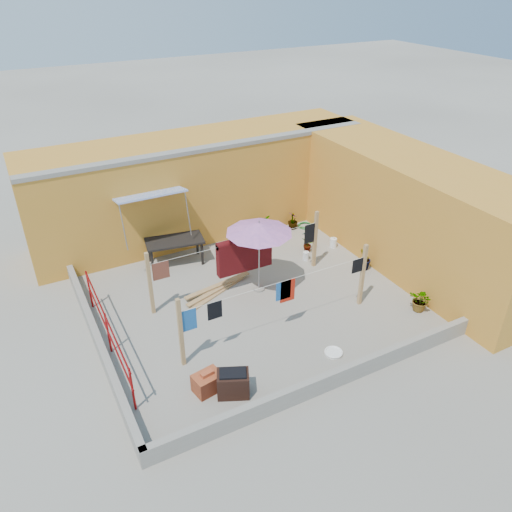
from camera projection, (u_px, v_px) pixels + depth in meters
name	position (u px, v px, depth m)	size (l,w,h in m)	color
ground	(252.00, 302.00, 13.45)	(80.00, 80.00, 0.00)	#9E998E
wall_back	(200.00, 184.00, 16.41)	(11.00, 3.27, 3.21)	#C47F2B
wall_right	(408.00, 210.00, 14.74)	(2.40, 9.00, 3.20)	#C47F2B
parapet_front	(330.00, 380.00, 10.61)	(8.30, 0.16, 0.44)	gray
parapet_left	(98.00, 342.00, 11.69)	(0.16, 7.30, 0.44)	gray
red_railing	(107.00, 327.00, 11.38)	(0.05, 4.20, 1.10)	#9C0F11
clothesline_rig	(247.00, 259.00, 13.41)	(5.09, 2.35, 1.80)	tan
patio_umbrella	(259.00, 228.00, 12.99)	(1.98, 1.98, 2.14)	gray
outdoor_table	(175.00, 242.00, 14.85)	(1.82, 1.12, 0.80)	black
brick_stack	(207.00, 382.00, 10.56)	(0.65, 0.52, 0.51)	#B44729
lumber_pile	(217.00, 289.00, 13.84)	(2.22, 1.01, 0.14)	tan
brazier	(233.00, 383.00, 10.44)	(0.79, 0.68, 0.60)	black
white_basin	(334.00, 352.00, 11.64)	(0.44, 0.44, 0.08)	white
water_jug_a	(306.00, 256.00, 15.31)	(0.20, 0.20, 0.31)	white
water_jug_b	(333.00, 243.00, 15.99)	(0.22, 0.22, 0.35)	white
green_hose	(305.00, 226.00, 17.30)	(0.52, 0.52, 0.08)	#197328
plant_back_a	(260.00, 227.00, 16.50)	(0.64, 0.56, 0.72)	#285F1B
plant_back_b	(293.00, 220.00, 17.04)	(0.34, 0.34, 0.61)	#285F1B
plant_right_a	(308.00, 240.00, 15.62)	(0.42, 0.28, 0.79)	#285F1B
plant_right_b	(365.00, 259.00, 14.67)	(0.41, 0.33, 0.74)	#285F1B
plant_right_c	(421.00, 301.00, 12.96)	(0.58, 0.50, 0.64)	#285F1B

